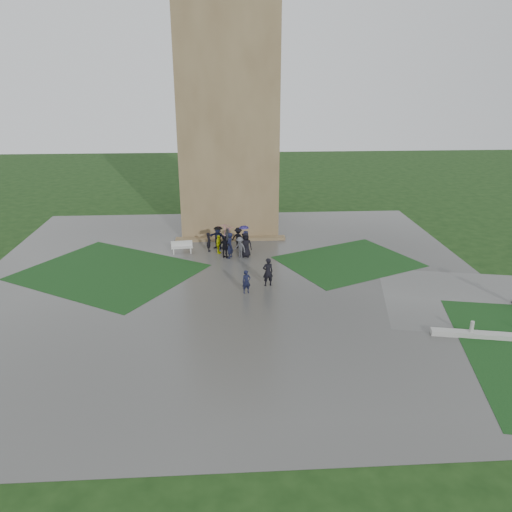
{
  "coord_description": "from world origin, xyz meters",
  "views": [
    {
      "loc": [
        -0.32,
        -28.53,
        12.89
      ],
      "look_at": [
        1.66,
        3.39,
        1.2
      ],
      "focal_mm": 35.0,
      "sensor_mm": 36.0,
      "label": 1
    }
  ],
  "objects": [
    {
      "name": "lawn_inset_left",
      "position": [
        -8.5,
        4.0,
        0.03
      ],
      "size": [
        14.1,
        13.46,
        0.01
      ],
      "primitive_type": "cube",
      "rotation": [
        0.0,
        0.0,
        -0.56
      ],
      "color": "black",
      "rests_on": "plaza"
    },
    {
      "name": "tower",
      "position": [
        0.0,
        15.0,
        9.0
      ],
      "size": [
        8.0,
        8.0,
        18.0
      ],
      "primitive_type": "cube",
      "color": "brown",
      "rests_on": "ground"
    },
    {
      "name": "bench",
      "position": [
        -3.74,
        7.64,
        0.5
      ],
      "size": [
        1.65,
        0.68,
        0.93
      ],
      "rotation": [
        0.0,
        0.0,
        0.11
      ],
      "color": "#AFAEAA",
      "rests_on": "plaza"
    },
    {
      "name": "ground",
      "position": [
        0.0,
        0.0,
        0.0
      ],
      "size": [
        120.0,
        120.0,
        0.0
      ],
      "primitive_type": "plane",
      "color": "black"
    },
    {
      "name": "pedestrian_mid",
      "position": [
        0.84,
        -0.06,
        0.77
      ],
      "size": [
        0.62,
        0.49,
        1.49
      ],
      "primitive_type": "imported",
      "rotation": [
        0.0,
        0.0,
        0.28
      ],
      "color": "black",
      "rests_on": "plaza"
    },
    {
      "name": "visitor_cluster",
      "position": [
        -0.05,
        7.35,
        1.1
      ],
      "size": [
        3.46,
        3.47,
        2.59
      ],
      "color": "black",
      "rests_on": "plaza"
    },
    {
      "name": "tower_plinth",
      "position": [
        0.0,
        10.6,
        0.13
      ],
      "size": [
        9.0,
        0.8,
        0.22
      ],
      "primitive_type": "cube",
      "color": "brown",
      "rests_on": "plaza"
    },
    {
      "name": "lawn_inset_right",
      "position": [
        8.5,
        5.0,
        0.03
      ],
      "size": [
        11.12,
        10.15,
        0.01
      ],
      "primitive_type": "cube",
      "rotation": [
        0.0,
        0.0,
        0.44
      ],
      "color": "black",
      "rests_on": "plaza"
    },
    {
      "name": "pedestrian_near",
      "position": [
        2.27,
        1.03,
        0.96
      ],
      "size": [
        0.76,
        0.58,
        1.88
      ],
      "primitive_type": "imported",
      "rotation": [
        0.0,
        0.0,
        3.34
      ],
      "color": "black",
      "rests_on": "plaza"
    },
    {
      "name": "plaza",
      "position": [
        0.0,
        2.0,
        0.01
      ],
      "size": [
        34.0,
        34.0,
        0.02
      ],
      "primitive_type": "cube",
      "color": "#3B3B38",
      "rests_on": "ground"
    }
  ]
}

